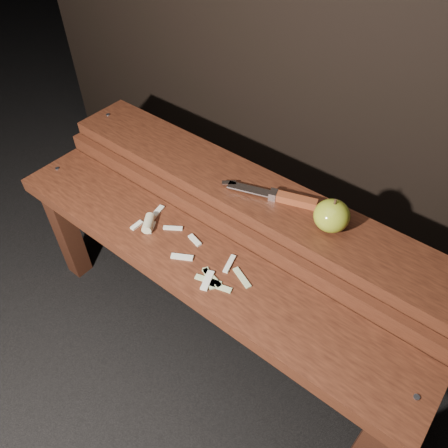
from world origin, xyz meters
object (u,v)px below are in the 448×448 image
Objects in this scene: bench_front_tier at (195,277)px; bench_rear_tier at (248,212)px; apple at (332,216)px; knife at (284,197)px.

bench_rear_tier reaches higher than bench_front_tier.
apple is (0.23, 0.00, 0.12)m from bench_rear_tier.
bench_front_tier is at bearing -135.23° from apple.
apple is (0.23, 0.23, 0.18)m from bench_front_tier.
knife is at bearing 174.98° from apple.
bench_rear_tier is 0.14m from knife.
bench_rear_tier is 13.53× the size of apple.
apple is at bearing 1.06° from bench_rear_tier.
knife is (0.10, 0.24, 0.16)m from bench_front_tier.
bench_rear_tier is 4.88× the size of knife.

